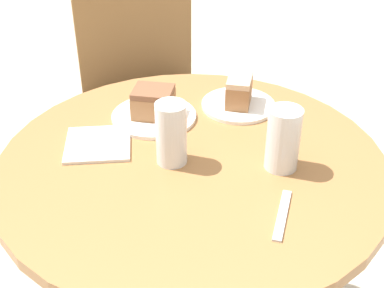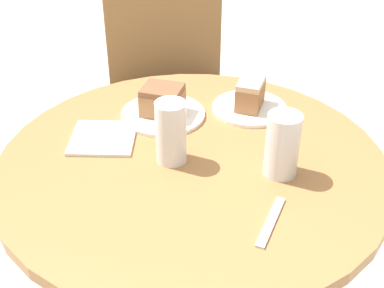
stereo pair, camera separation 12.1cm
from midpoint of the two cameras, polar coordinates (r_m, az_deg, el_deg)
The scene contains 11 objects.
table at distance 1.34m, azimuth -2.59°, elevation -8.21°, with size 0.90×0.90×0.74m.
chair at distance 2.04m, azimuth -6.34°, elevation 4.60°, with size 0.54×0.53×0.89m.
plate_near at distance 1.39m, azimuth -6.56°, elevation 2.88°, with size 0.22×0.22×0.01m.
plate_far at distance 1.43m, azimuth 2.57°, elevation 4.10°, with size 0.20×0.20×0.01m.
cake_slice_near at distance 1.37m, azimuth -6.67°, elevation 4.39°, with size 0.12×0.12×0.07m.
cake_slice_far at distance 1.41m, azimuth 2.61°, elevation 5.64°, with size 0.09×0.11×0.08m.
glass_lemonade at distance 1.18m, azimuth -5.10°, elevation 0.60°, with size 0.07×0.07×0.15m.
glass_water at distance 1.17m, azimuth 6.80°, elevation 0.18°, with size 0.07×0.07×0.15m.
napkin_stack at distance 1.30m, azimuth -12.63°, elevation -0.08°, with size 0.17×0.17×0.01m.
fork at distance 1.31m, azimuth -10.41°, elevation 0.40°, with size 0.05×0.16×0.00m.
spoon at distance 1.07m, azimuth 6.44°, elevation -7.64°, with size 0.09×0.15×0.00m.
Camera 1 is at (-0.20, -0.99, 1.44)m, focal length 50.00 mm.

